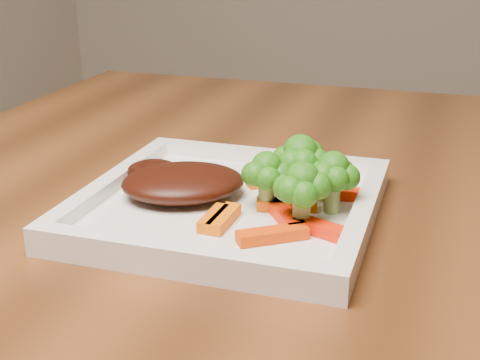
% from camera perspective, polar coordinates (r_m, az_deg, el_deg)
% --- Properties ---
extents(plate, '(0.27, 0.27, 0.01)m').
position_cam_1_polar(plate, '(0.64, -0.85, -2.50)').
color(plate, white).
rests_on(plate, dining_table).
extents(steak, '(0.15, 0.14, 0.03)m').
position_cam_1_polar(steak, '(0.65, -4.88, -0.21)').
color(steak, '#381008').
rests_on(steak, plate).
extents(broccoli_0, '(0.07, 0.07, 0.07)m').
position_cam_1_polar(broccoli_0, '(0.63, 5.15, 1.21)').
color(broccoli_0, '#336010').
rests_on(broccoli_0, plate).
extents(broccoli_1, '(0.07, 0.07, 0.06)m').
position_cam_1_polar(broccoli_1, '(0.61, 7.92, 0.09)').
color(broccoli_1, '#2C6811').
rests_on(broccoli_1, plate).
extents(broccoli_2, '(0.07, 0.07, 0.06)m').
position_cam_1_polar(broccoli_2, '(0.58, 5.30, -1.31)').
color(broccoli_2, '#306911').
rests_on(broccoli_2, plate).
extents(broccoli_3, '(0.06, 0.06, 0.06)m').
position_cam_1_polar(broccoli_3, '(0.61, 2.27, 0.16)').
color(broccoli_3, '#256711').
rests_on(broccoli_3, plate).
extents(carrot_0, '(0.06, 0.05, 0.01)m').
position_cam_1_polar(carrot_0, '(0.56, 2.78, -4.69)').
color(carrot_0, '#DC3903').
rests_on(carrot_0, plate).
extents(carrot_1, '(0.06, 0.04, 0.01)m').
position_cam_1_polar(carrot_1, '(0.57, 7.36, -4.27)').
color(carrot_1, red).
rests_on(carrot_1, plate).
extents(carrot_2, '(0.01, 0.05, 0.01)m').
position_cam_1_polar(carrot_2, '(0.59, -2.28, -3.28)').
color(carrot_2, '#E15D03').
rests_on(carrot_2, plate).
extents(carrot_3, '(0.05, 0.02, 0.01)m').
position_cam_1_polar(carrot_3, '(0.65, 9.11, -1.18)').
color(carrot_3, '#FF2304').
rests_on(carrot_3, plate).
extents(carrot_4, '(0.05, 0.04, 0.01)m').
position_cam_1_polar(carrot_4, '(0.68, 2.80, 0.04)').
color(carrot_4, '#E55C03').
rests_on(carrot_4, plate).
extents(carrot_5, '(0.05, 0.06, 0.01)m').
position_cam_1_polar(carrot_5, '(0.60, 3.89, -3.04)').
color(carrot_5, '#FD2504').
rests_on(carrot_5, plate).
extents(carrot_6, '(0.06, 0.03, 0.01)m').
position_cam_1_polar(carrot_6, '(0.62, 4.00, -2.11)').
color(carrot_6, '#CC5503').
rests_on(carrot_6, plate).
extents(carrot_7, '(0.02, 0.05, 0.01)m').
position_cam_1_polar(carrot_7, '(0.59, -1.41, -3.31)').
color(carrot_7, '#F76404').
rests_on(carrot_7, plate).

